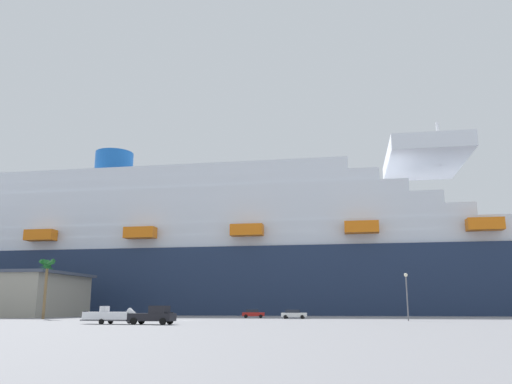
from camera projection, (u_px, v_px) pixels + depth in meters
The scene contains 9 objects.
ground_plane at pixel (216, 317), 110.93m from camera, with size 600.00×600.00×0.00m, color gray.
cruise_ship at pixel (207, 255), 147.00m from camera, with size 236.73×47.03×55.80m.
pickup_truck at pixel (153, 316), 62.87m from camera, with size 5.86×3.01×2.20m.
small_boat_on_trailer at pixel (114, 316), 64.20m from camera, with size 8.41×3.16×2.15m.
palm_tree at pixel (47, 270), 92.47m from camera, with size 2.95×3.16×10.39m.
street_lamp at pixel (407, 289), 80.15m from camera, with size 0.56×0.56×7.08m.
parked_car_red_hatchback at pixel (253, 313), 99.90m from camera, with size 4.38×2.33×1.58m.
parked_car_white_van at pixel (294, 314), 93.25m from camera, with size 4.56×2.19×1.58m.
parked_car_black_coupe at pixel (163, 313), 103.90m from camera, with size 4.64×2.71×1.58m.
Camera 1 is at (19.51, -82.60, 2.05)m, focal length 37.14 mm.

